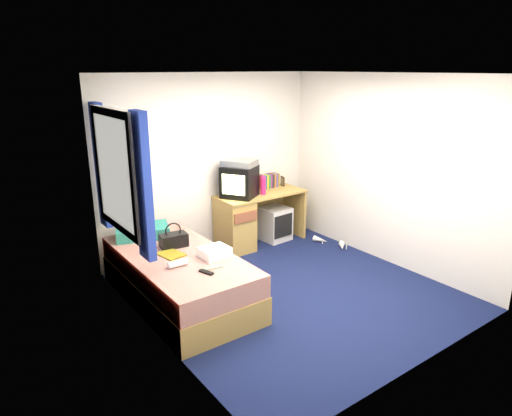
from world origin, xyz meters
TOP-DOWN VIEW (x-y plane):
  - ground at (0.00, 0.00)m, footprint 3.40×3.40m
  - room_shell at (0.00, 0.00)m, footprint 3.40×3.40m
  - bed at (-1.10, 0.55)m, footprint 1.01×2.00m
  - pillow at (-1.19, 1.29)m, footprint 0.69×0.55m
  - desk at (0.38, 1.44)m, footprint 1.30×0.55m
  - storage_cube at (0.90, 1.40)m, footprint 0.42×0.42m
  - crt_tv at (0.30, 1.44)m, footprint 0.57×0.58m
  - vcr at (0.31, 1.44)m, footprint 0.49×0.53m
  - book_row at (0.94, 1.60)m, footprint 0.31×0.13m
  - picture_frame at (1.17, 1.56)m, footprint 0.06×0.12m
  - pink_water_bottle at (0.63, 1.34)m, footprint 0.08×0.08m
  - aerosol_can at (0.50, 1.47)m, footprint 0.06×0.06m
  - handbag at (-1.03, 0.79)m, footprint 0.32×0.20m
  - towel at (-0.81, 0.28)m, footprint 0.31×0.26m
  - magazine at (-1.16, 0.59)m, footprint 0.26×0.31m
  - water_bottle at (-1.24, 0.28)m, footprint 0.20×0.08m
  - colour_swatch_fan at (-0.99, 0.04)m, footprint 0.23×0.10m
  - remote_control at (-1.09, -0.03)m, footprint 0.10×0.17m
  - window_assembly at (-1.55, 0.90)m, footprint 0.11×1.42m
  - white_heels at (1.39, 0.71)m, footprint 0.25×0.59m

SIDE VIEW (x-z plane):
  - ground at x=0.00m, z-range 0.00..0.00m
  - white_heels at x=1.39m, z-range -0.01..0.09m
  - storage_cube at x=0.90m, z-range 0.00..0.49m
  - bed at x=-1.10m, z-range 0.00..0.54m
  - desk at x=0.38m, z-range 0.03..0.78m
  - colour_swatch_fan at x=-0.99m, z-range 0.54..0.55m
  - magazine at x=-1.16m, z-range 0.54..0.55m
  - remote_control at x=-1.09m, z-range 0.54..0.56m
  - water_bottle at x=-1.24m, z-range 0.54..0.61m
  - towel at x=-0.81m, z-range 0.54..0.64m
  - pillow at x=-1.19m, z-range 0.54..0.67m
  - handbag at x=-1.03m, z-range 0.48..0.76m
  - picture_frame at x=1.17m, z-range 0.75..0.89m
  - aerosol_can at x=0.50m, z-range 0.75..0.92m
  - book_row at x=0.94m, z-range 0.75..0.95m
  - pink_water_bottle at x=0.63m, z-range 0.75..0.99m
  - crt_tv at x=0.30m, z-range 0.75..1.18m
  - vcr at x=0.31m, z-range 1.18..1.26m
  - window_assembly at x=-1.55m, z-range 0.72..2.12m
  - room_shell at x=0.00m, z-range -0.25..3.15m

